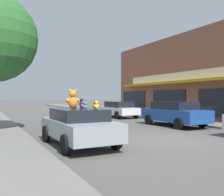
{
  "coord_description": "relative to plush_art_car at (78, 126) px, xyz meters",
  "views": [
    {
      "loc": [
        -6.81,
        -8.28,
        1.84
      ],
      "look_at": [
        -1.61,
        1.74,
        1.77
      ],
      "focal_mm": 40.0,
      "sensor_mm": 36.0,
      "label": 1
    }
  ],
  "objects": [
    {
      "name": "teddy_bear_pink",
      "position": [
        0.48,
        0.78,
        0.77
      ],
      "size": [
        0.22,
        0.15,
        0.3
      ],
      "rotation": [
        0.0,
        0.0,
        3.4
      ],
      "color": "pink",
      "rests_on": "plush_art_car"
    },
    {
      "name": "parked_car_far_center",
      "position": [
        7.36,
        3.06,
        0.07
      ],
      "size": [
        2.03,
        4.54,
        1.52
      ],
      "color": "#1E4793",
      "rests_on": "ground_plane"
    },
    {
      "name": "teddy_bear_green",
      "position": [
        0.07,
        0.53,
        0.74
      ],
      "size": [
        0.14,
        0.15,
        0.22
      ],
      "rotation": [
        0.0,
        0.0,
        4.04
      ],
      "color": "green",
      "rests_on": "plush_art_car"
    },
    {
      "name": "teddy_bear_black",
      "position": [
        0.37,
        0.65,
        0.81
      ],
      "size": [
        0.24,
        0.27,
        0.37
      ],
      "rotation": [
        0.0,
        0.0,
        2.22
      ],
      "color": "black",
      "rests_on": "plush_art_car"
    },
    {
      "name": "teddy_bear_giant",
      "position": [
        -0.11,
        0.33,
        0.99
      ],
      "size": [
        0.55,
        0.37,
        0.73
      ],
      "rotation": [
        0.0,
        0.0,
        2.93
      ],
      "color": "orange",
      "rests_on": "plush_art_car"
    },
    {
      "name": "parked_car_far_right",
      "position": [
        7.36,
        10.11,
        0.01
      ],
      "size": [
        1.98,
        4.27,
        1.4
      ],
      "color": "silver",
      "rests_on": "ground_plane"
    },
    {
      "name": "teddy_bear_red",
      "position": [
        0.52,
        -0.36,
        0.77
      ],
      "size": [
        0.22,
        0.14,
        0.29
      ],
      "rotation": [
        0.0,
        0.0,
        3.04
      ],
      "color": "red",
      "rests_on": "plush_art_car"
    },
    {
      "name": "teddy_bear_yellow",
      "position": [
        0.41,
        -0.75,
        0.78
      ],
      "size": [
        0.23,
        0.14,
        0.31
      ],
      "rotation": [
        0.0,
        0.0,
        3.11
      ],
      "color": "yellow",
      "rests_on": "plush_art_car"
    },
    {
      "name": "plush_art_car",
      "position": [
        0.0,
        0.0,
        0.0
      ],
      "size": [
        2.03,
        4.15,
        1.38
      ],
      "rotation": [
        0.0,
        0.0,
        0.01
      ],
      "color": "#8C999E",
      "rests_on": "ground_plane"
    },
    {
      "name": "teddy_bear_teal",
      "position": [
        0.07,
        -0.56,
        0.76
      ],
      "size": [
        0.19,
        0.12,
        0.26
      ],
      "rotation": [
        0.0,
        0.0,
        3.11
      ],
      "color": "teal",
      "rests_on": "plush_art_car"
    },
    {
      "name": "ground_plane",
      "position": [
        3.62,
        -0.6,
        -0.75
      ],
      "size": [
        260.0,
        260.0,
        0.0
      ],
      "primitive_type": "plane",
      "color": "#514F4C"
    },
    {
      "name": "teddy_bear_purple",
      "position": [
        0.29,
        0.32,
        0.76
      ],
      "size": [
        0.2,
        0.16,
        0.27
      ],
      "rotation": [
        0.0,
        0.0,
        3.66
      ],
      "color": "purple",
      "rests_on": "plush_art_car"
    }
  ]
}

